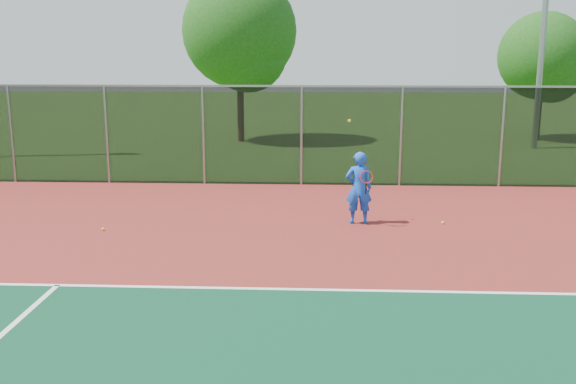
# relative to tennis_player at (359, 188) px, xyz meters

# --- Properties ---
(ground) EXTENTS (120.00, 120.00, 0.00)m
(ground) POSITION_rel_tennis_player_xyz_m (1.52, -7.47, -0.88)
(ground) COLOR #2E5E1A
(ground) RESTS_ON ground
(court_apron) EXTENTS (30.00, 20.00, 0.02)m
(court_apron) POSITION_rel_tennis_player_xyz_m (1.52, -5.47, -0.87)
(court_apron) COLOR maroon
(court_apron) RESTS_ON ground
(fence_back) EXTENTS (30.00, 0.06, 3.03)m
(fence_back) POSITION_rel_tennis_player_xyz_m (1.52, 4.53, 0.68)
(fence_back) COLOR black
(fence_back) RESTS_ON court_apron
(tennis_player) EXTENTS (0.64, 0.63, 2.47)m
(tennis_player) POSITION_rel_tennis_player_xyz_m (0.00, 0.00, 0.00)
(tennis_player) COLOR blue
(tennis_player) RESTS_ON court_apron
(practice_ball_0) EXTENTS (0.07, 0.07, 0.07)m
(practice_ball_0) POSITION_rel_tennis_player_xyz_m (-5.85, -0.94, -0.83)
(practice_ball_0) COLOR yellow
(practice_ball_0) RESTS_ON court_apron
(practice_ball_4) EXTENTS (0.07, 0.07, 0.07)m
(practice_ball_4) POSITION_rel_tennis_player_xyz_m (2.00, 0.01, -0.83)
(practice_ball_4) COLOR yellow
(practice_ball_4) RESTS_ON court_apron
(tree_back_left) EXTENTS (5.11, 5.11, 7.50)m
(tree_back_left) POSITION_rel_tennis_player_xyz_m (-4.44, 14.40, 3.82)
(tree_back_left) COLOR #3A2515
(tree_back_left) RESTS_ON ground
(tree_back_mid) EXTENTS (3.98, 3.98, 5.85)m
(tree_back_mid) POSITION_rel_tennis_player_xyz_m (9.32, 15.49, 2.79)
(tree_back_mid) COLOR #3A2515
(tree_back_mid) RESTS_ON ground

